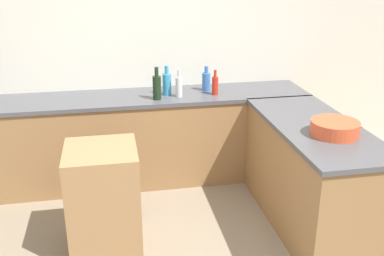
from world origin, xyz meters
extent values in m
cube|color=silver|center=(0.00, 2.23, 1.35)|extent=(8.00, 0.06, 2.70)
cube|color=olive|center=(0.00, 1.89, 0.44)|extent=(3.24, 0.62, 0.88)
cube|color=#4C4C51|center=(0.00, 1.89, 0.90)|extent=(3.27, 0.65, 0.04)
cube|color=olive|center=(1.29, 0.77, 0.44)|extent=(0.66, 1.62, 0.88)
cube|color=#4C4C51|center=(1.29, 0.77, 0.90)|extent=(0.69, 1.65, 0.04)
cube|color=#997047|center=(-0.47, 0.73, 0.43)|extent=(0.55, 0.57, 0.86)
cylinder|color=#DB512D|center=(1.33, 0.54, 0.98)|extent=(0.37, 0.37, 0.11)
cylinder|color=#386BB7|center=(0.62, 1.95, 1.02)|extent=(0.09, 0.09, 0.18)
cylinder|color=#386BB7|center=(0.62, 1.95, 1.14)|extent=(0.04, 0.04, 0.07)
cylinder|color=black|center=(0.08, 1.73, 1.04)|extent=(0.08, 0.08, 0.23)
cylinder|color=black|center=(0.08, 1.73, 1.20)|extent=(0.04, 0.04, 0.09)
cylinder|color=red|center=(0.68, 1.79, 1.01)|extent=(0.06, 0.06, 0.18)
cylinder|color=red|center=(0.68, 1.79, 1.14)|extent=(0.03, 0.03, 0.07)
cylinder|color=#338CBF|center=(0.20, 1.87, 1.03)|extent=(0.09, 0.09, 0.21)
cylinder|color=#338CBF|center=(0.20, 1.87, 1.18)|extent=(0.04, 0.04, 0.08)
cylinder|color=silver|center=(0.31, 1.78, 1.02)|extent=(0.07, 0.07, 0.20)
cylinder|color=silver|center=(0.31, 1.78, 1.16)|extent=(0.03, 0.03, 0.08)
camera|label=1|loc=(-0.36, -2.45, 2.21)|focal=42.00mm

